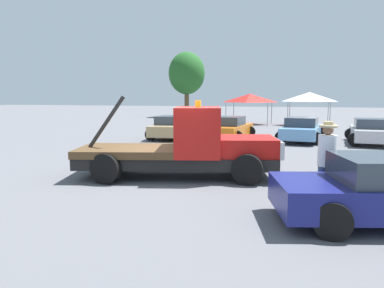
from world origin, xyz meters
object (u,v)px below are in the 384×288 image
canopy_tent_white (309,97)px  parked_car_skyblue (302,129)px  canopy_tent_red (250,98)px  tree_left (187,73)px  traffic_cone (169,150)px  tow_truck (189,147)px  person_near_truck (327,156)px  parked_car_silver (372,132)px  parked_car_orange (229,128)px  parked_car_tan (172,127)px

canopy_tent_white → parked_car_skyblue: bearing=-91.6°
canopy_tent_white → canopy_tent_red: bearing=-178.9°
canopy_tent_red → tree_left: (-9.09, 9.70, 2.88)m
tree_left → traffic_cone: tree_left is taller
tow_truck → canopy_tent_red: (-1.57, 22.80, 1.40)m
canopy_tent_white → traffic_cone: bearing=-106.0°
canopy_tent_red → tree_left: 13.60m
canopy_tent_red → traffic_cone: canopy_tent_red is taller
person_near_truck → tree_left: bearing=50.0°
tow_truck → parked_car_silver: tow_truck is taller
person_near_truck → traffic_cone: bearing=74.3°
tow_truck → person_near_truck: (3.92, -1.86, 0.20)m
parked_car_orange → parked_car_skyblue: 4.05m
tow_truck → parked_car_orange: tow_truck is taller
parked_car_skyblue → parked_car_silver: size_ratio=1.14×
parked_car_orange → parked_car_skyblue: bearing=-78.9°
parked_car_orange → canopy_tent_red: size_ratio=1.27×
canopy_tent_white → traffic_cone: (-5.53, -19.25, -2.18)m
traffic_cone → parked_car_tan: bearing=109.1°
tree_left → canopy_tent_red: bearing=-46.9°
parked_car_silver → traffic_cone: parked_car_silver is taller
parked_car_silver → canopy_tent_white: (-3.22, 12.27, 1.78)m
parked_car_skyblue → traffic_cone: (-5.20, -7.18, -0.40)m
tow_truck → parked_car_skyblue: size_ratio=1.29×
parked_car_orange → canopy_tent_white: 13.39m
parked_car_skyblue → canopy_tent_white: 12.21m
person_near_truck → parked_car_tan: 14.61m
parked_car_silver → canopy_tent_white: bearing=16.9°
parked_car_orange → parked_car_silver: bearing=-83.5°
traffic_cone → canopy_tent_white: bearing=74.0°
parked_car_orange → canopy_tent_red: bearing=7.8°
parked_car_tan → traffic_cone: (2.28, -6.57, -0.39)m
tree_left → parked_car_silver: bearing=-51.6°
parked_car_tan → parked_car_skyblue: (7.47, 0.61, 0.00)m
parked_car_orange → traffic_cone: (-1.17, -6.72, -0.39)m
parked_car_silver → canopy_tent_red: (-8.28, 12.17, 1.68)m
person_near_truck → tree_left: size_ratio=0.25×
person_near_truck → parked_car_orange: bearing=48.4°
tow_truck → parked_car_tan: 11.09m
parked_car_silver → parked_car_orange: bearing=94.2°
parked_car_skyblue → tree_left: tree_left is taller
person_near_truck → canopy_tent_red: canopy_tent_red is taller
person_near_truck → canopy_tent_white: (-0.42, 24.75, 1.30)m
parked_car_tan → traffic_cone: bearing=-167.1°
parked_car_skyblue → parked_car_silver: bearing=-87.7°
tow_truck → parked_car_tan: bearing=97.9°
tow_truck → parked_car_silver: size_ratio=1.47×
tow_truck → person_near_truck: tow_truck is taller
tow_truck → parked_car_silver: (6.71, 10.62, -0.28)m
tow_truck → tree_left: size_ratio=0.83×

